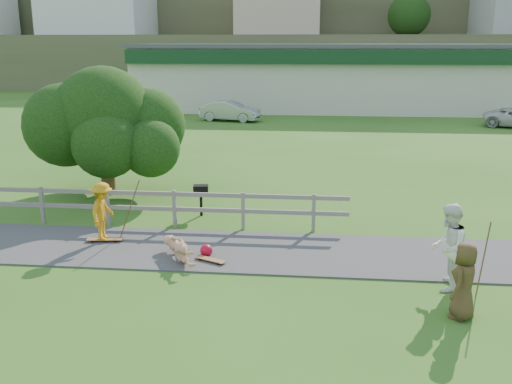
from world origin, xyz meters
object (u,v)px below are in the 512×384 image
skater_fallen (179,249)px  skater_rider (103,215)px  tree (106,143)px  bbq (201,200)px  car_silver (230,111)px  spectator_a (448,247)px  spectator_c (464,281)px

skater_fallen → skater_rider: bearing=123.5°
tree → bbq: tree is taller
skater_fallen → car_silver: size_ratio=0.40×
tree → bbq: (3.80, -2.33, -1.33)m
bbq → car_silver: bearing=87.7°
spectator_a → tree: tree is taller
spectator_a → tree: (-10.15, 7.15, 0.85)m
skater_fallen → tree: tree is taller
car_silver → bbq: bearing=-161.7°
skater_fallen → bbq: (-0.20, 3.77, 0.19)m
skater_rider → car_silver: bearing=4.7°
skater_rider → bbq: 3.44m
skater_rider → tree: 5.42m
spectator_a → spectator_c: bearing=21.4°
car_silver → spectator_c: bearing=-150.5°
skater_fallen → spectator_c: size_ratio=1.07×
skater_fallen → spectator_a: (6.14, -1.05, 0.66)m
spectator_a → bbq: 7.98m
skater_rider → spectator_a: size_ratio=0.81×
skater_rider → car_silver: 24.60m
spectator_a → bbq: bearing=-106.7°
spectator_c → tree: tree is taller
skater_fallen → tree: (-4.00, 6.10, 1.51)m
spectator_c → car_silver: bearing=-130.2°
car_silver → skater_fallen: bearing=-162.1°
car_silver → tree: 19.64m
car_silver → tree: bearing=-172.1°
spectator_c → bbq: 8.87m
skater_fallen → car_silver: bearing=63.7°
spectator_a → car_silver: size_ratio=0.46×
skater_rider → spectator_a: spectator_a is taller
spectator_c → tree: size_ratio=0.28×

